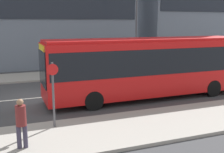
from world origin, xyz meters
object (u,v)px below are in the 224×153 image
object	(u,v)px
bus_stop_sign	(53,90)
city_bus	(149,64)
parked_car_0	(205,65)
pedestrian_near_stop	(21,121)
street_lamp	(136,18)

from	to	relation	value
bus_stop_sign	city_bus	bearing A→B (deg)	27.20
parked_car_0	pedestrian_near_stop	size ratio (longest dim) A/B	2.37
parked_car_0	pedestrian_near_stop	xyz separation A→B (m)	(-15.60, -9.97, 0.43)
pedestrian_near_stop	street_lamp	distance (m)	16.41
parked_car_0	bus_stop_sign	distance (m)	16.59
city_bus	street_lamp	bearing A→B (deg)	66.88
parked_car_0	street_lamp	distance (m)	7.12
city_bus	parked_car_0	bearing A→B (deg)	30.67
city_bus	street_lamp	distance (m)	8.78
parked_car_0	street_lamp	world-z (taller)	street_lamp
parked_car_0	city_bus	bearing A→B (deg)	-147.37
city_bus	pedestrian_near_stop	bearing A→B (deg)	-149.41
city_bus	bus_stop_sign	xyz separation A→B (m)	(-5.84, -3.00, -0.29)
street_lamp	city_bus	bearing A→B (deg)	-111.16
pedestrian_near_stop	street_lamp	size ratio (longest dim) A/B	0.23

